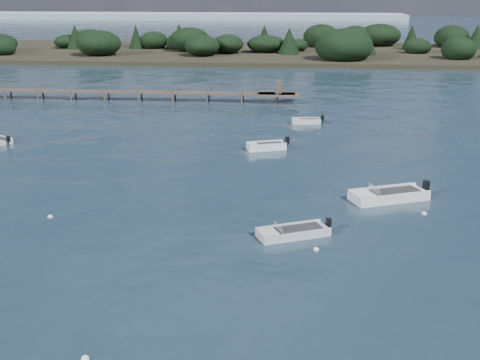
# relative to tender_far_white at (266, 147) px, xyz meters

# --- Properties ---
(ground) EXTENTS (400.00, 400.00, 0.00)m
(ground) POSITION_rel_tender_far_white_xyz_m (-3.55, 34.12, -0.18)
(ground) COLOR #152531
(ground) RESTS_ON ground
(tender_far_white) EXTENTS (3.81, 2.30, 1.28)m
(tender_far_white) POSITION_rel_tender_far_white_xyz_m (0.00, 0.00, 0.00)
(tender_far_white) COLOR white
(tender_far_white) RESTS_ON ground
(dinghy_mid_white_a) EXTENTS (4.40, 3.06, 1.03)m
(dinghy_mid_white_a) POSITION_rel_tender_far_white_xyz_m (2.37, -18.85, -0.05)
(dinghy_mid_white_a) COLOR #BABEC2
(dinghy_mid_white_a) RESTS_ON ground
(tender_far_grey_b) EXTENTS (3.35, 1.48, 1.13)m
(tender_far_grey_b) POSITION_rel_tender_far_white_xyz_m (3.64, 10.63, -0.02)
(tender_far_grey_b) COLOR #BABEC2
(tender_far_grey_b) RESTS_ON ground
(dinghy_mid_white_b) EXTENTS (5.60, 3.75, 1.39)m
(dinghy_mid_white_b) POSITION_rel_tender_far_white_xyz_m (8.73, -12.16, 0.00)
(dinghy_mid_white_b) COLOR white
(dinghy_mid_white_b) RESTS_ON ground
(buoy_a) EXTENTS (0.32, 0.32, 0.32)m
(buoy_a) POSITION_rel_tender_far_white_xyz_m (-5.55, -31.54, -0.18)
(buoy_a) COLOR white
(buoy_a) RESTS_ON ground
(buoy_b) EXTENTS (0.32, 0.32, 0.32)m
(buoy_b) POSITION_rel_tender_far_white_xyz_m (3.65, -20.68, -0.18)
(buoy_b) COLOR white
(buoy_b) RESTS_ON ground
(buoy_c) EXTENTS (0.32, 0.32, 0.32)m
(buoy_c) POSITION_rel_tender_far_white_xyz_m (-12.63, -17.26, -0.18)
(buoy_c) COLOR white
(buoy_c) RESTS_ON ground
(buoy_d) EXTENTS (0.32, 0.32, 0.32)m
(buoy_d) POSITION_rel_tender_far_white_xyz_m (10.59, -14.69, -0.18)
(buoy_d) COLOR white
(buoy_d) RESTS_ON ground
(jetty) EXTENTS (64.50, 3.20, 3.40)m
(jetty) POSITION_rel_tender_far_white_xyz_m (-25.29, 22.12, 0.80)
(jetty) COLOR #50443A
(jetty) RESTS_ON ground
(far_headland) EXTENTS (190.00, 40.00, 5.80)m
(far_headland) POSITION_rel_tender_far_white_xyz_m (21.45, 74.12, 1.78)
(far_headland) COLOR black
(far_headland) RESTS_ON ground
(distant_haze) EXTENTS (280.00, 20.00, 2.40)m
(distant_haze) POSITION_rel_tender_far_white_xyz_m (-93.55, 204.12, -0.18)
(distant_haze) COLOR #8CA0AD
(distant_haze) RESTS_ON ground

